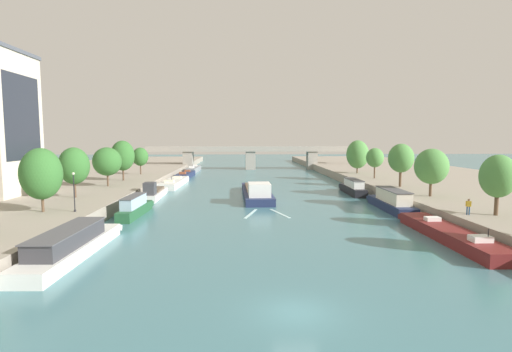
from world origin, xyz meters
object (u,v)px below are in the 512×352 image
(moored_boat_right_upstream, at_px, (392,201))
(moored_boat_left_near, at_px, (135,207))
(moored_boat_right_end, at_px, (449,234))
(tree_left_midway, at_px, (74,166))
(tree_right_third, at_px, (358,154))
(moored_boat_left_end, at_px, (72,244))
(tree_left_past_mid, at_px, (107,162))
(tree_left_distant, at_px, (123,156))
(barge_midriver, at_px, (257,192))
(moored_boat_right_downstream, at_px, (353,188))
(moored_boat_left_downstream, at_px, (174,183))
(lamppost_left_bank, at_px, (74,190))
(moored_boat_left_lone, at_px, (186,175))
(bridge_far, at_px, (250,155))
(moored_boat_left_upstream, at_px, (194,169))
(moored_boat_left_second, at_px, (154,193))
(tree_right_distant, at_px, (401,158))
(tree_right_by_lamp, at_px, (431,166))
(tree_right_midway, at_px, (375,158))
(tree_right_end_of_row, at_px, (498,176))
(tree_left_by_lamp, at_px, (140,157))
(person_on_quay, at_px, (468,206))

(moored_boat_right_upstream, bearing_deg, moored_boat_left_near, -175.82)
(moored_boat_right_end, distance_m, tree_left_midway, 44.06)
(moored_boat_right_upstream, relative_size, tree_right_third, 1.78)
(moored_boat_left_end, xyz_separation_m, moored_boat_left_near, (0.62, 16.45, 0.05))
(tree_left_past_mid, relative_size, tree_left_distant, 0.86)
(barge_midriver, height_order, moored_boat_right_downstream, barge_midriver)
(moored_boat_left_downstream, height_order, moored_boat_right_end, moored_boat_left_downstream)
(tree_left_distant, bearing_deg, lamppost_left_bank, -82.78)
(moored_boat_left_lone, bearing_deg, tree_left_midway, -101.31)
(tree_left_past_mid, bearing_deg, moored_boat_left_near, -61.76)
(moored_boat_left_end, distance_m, bridge_far, 86.38)
(moored_boat_left_upstream, height_order, moored_boat_right_upstream, moored_boat_right_upstream)
(moored_boat_left_second, xyz_separation_m, tree_right_distant, (38.61, -0.48, 5.33))
(barge_midriver, xyz_separation_m, moored_boat_left_near, (-15.30, -13.96, 0.16))
(tree_left_distant, height_order, lamppost_left_bank, tree_left_distant)
(moored_boat_right_downstream, bearing_deg, lamppost_left_bank, -147.31)
(moored_boat_left_second, distance_m, tree_right_by_lamp, 40.19)
(tree_right_midway, bearing_deg, tree_right_end_of_row, -90.02)
(tree_left_midway, bearing_deg, moored_boat_left_downstream, 72.19)
(tree_left_by_lamp, height_order, person_on_quay, tree_left_by_lamp)
(moored_boat_left_near, relative_size, tree_right_distant, 1.56)
(moored_boat_right_end, distance_m, tree_left_distant, 54.85)
(moored_boat_left_second, xyz_separation_m, moored_boat_left_lone, (0.42, 31.96, -0.24))
(moored_boat_left_downstream, relative_size, tree_right_end_of_row, 2.73)
(moored_boat_left_lone, bearing_deg, person_on_quay, -56.96)
(moored_boat_right_end, relative_size, tree_right_midway, 2.90)
(moored_boat_left_second, height_order, moored_boat_right_upstream, moored_boat_left_second)
(moored_boat_right_upstream, bearing_deg, barge_midriver, 145.87)
(moored_boat_left_downstream, relative_size, moored_boat_right_end, 0.99)
(moored_boat_left_end, relative_size, person_on_quay, 9.40)
(barge_midriver, xyz_separation_m, tree_left_distant, (-23.71, 10.09, 5.28))
(tree_left_by_lamp, distance_m, tree_right_by_lamp, 56.64)
(moored_boat_right_downstream, bearing_deg, moored_boat_right_end, -89.23)
(moored_boat_right_upstream, bearing_deg, tree_right_distant, 62.80)
(moored_boat_left_second, xyz_separation_m, tree_right_end_of_row, (38.87, -23.41, 4.75))
(bridge_far, bearing_deg, moored_boat_right_end, -78.68)
(barge_midriver, relative_size, tree_right_distant, 3.10)
(tree_right_midway, bearing_deg, bridge_far, 117.94)
(tree_left_midway, bearing_deg, tree_right_end_of_row, -16.10)
(bridge_far, bearing_deg, moored_boat_left_second, -106.69)
(moored_boat_left_near, bearing_deg, moored_boat_left_lone, 90.29)
(tree_left_midway, bearing_deg, moored_boat_left_lone, 78.69)
(tree_left_midway, height_order, tree_left_by_lamp, tree_left_midway)
(tree_left_by_lamp, bearing_deg, moored_boat_left_downstream, -37.66)
(moored_boat_left_second, xyz_separation_m, moored_boat_right_upstream, (33.06, -11.28, 0.31))
(moored_boat_left_upstream, distance_m, tree_right_by_lamp, 69.65)
(barge_midriver, distance_m, moored_boat_left_lone, 35.26)
(moored_boat_right_end, height_order, tree_right_midway, tree_right_midway)
(moored_boat_right_downstream, bearing_deg, tree_right_distant, -31.27)
(moored_boat_left_downstream, distance_m, tree_right_third, 39.37)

